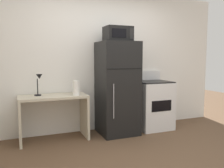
{
  "coord_description": "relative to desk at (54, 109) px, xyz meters",
  "views": [
    {
      "loc": [
        -1.49,
        -2.57,
        1.37
      ],
      "look_at": [
        -0.02,
        1.1,
        0.93
      ],
      "focal_mm": 37.99,
      "sensor_mm": 36.0,
      "label": 1
    }
  ],
  "objects": [
    {
      "name": "desk",
      "position": [
        0.0,
        0.0,
        0.0
      ],
      "size": [
        1.1,
        0.52,
        0.75
      ],
      "color": "beige",
      "rests_on": "ground"
    },
    {
      "name": "paper_towel_roll",
      "position": [
        0.36,
        -0.12,
        0.35
      ],
      "size": [
        0.11,
        0.11,
        0.24
      ],
      "primitive_type": "cylinder",
      "color": "white",
      "rests_on": "desk"
    },
    {
      "name": "desk_lamp",
      "position": [
        -0.21,
        0.05,
        0.47
      ],
      "size": [
        0.14,
        0.12,
        0.35
      ],
      "color": "black",
      "rests_on": "desk"
    },
    {
      "name": "oven_range",
      "position": [
        1.88,
        -0.04,
        -0.05
      ],
      "size": [
        0.65,
        0.61,
        1.1
      ],
      "color": "white",
      "rests_on": "ground"
    },
    {
      "name": "ground_plane",
      "position": [
        0.96,
        -1.37,
        -0.52
      ],
      "size": [
        12.0,
        12.0,
        0.0
      ],
      "primitive_type": "plane",
      "color": "brown"
    },
    {
      "name": "refrigerator",
      "position": [
        1.12,
        -0.06,
        0.3
      ],
      "size": [
        0.65,
        0.68,
        1.65
      ],
      "color": "black",
      "rests_on": "ground"
    },
    {
      "name": "microwave",
      "position": [
        1.12,
        -0.09,
        1.26
      ],
      "size": [
        0.46,
        0.35,
        0.26
      ],
      "color": "black",
      "rests_on": "refrigerator"
    },
    {
      "name": "wall_back_white",
      "position": [
        0.96,
        0.33,
        0.78
      ],
      "size": [
        5.0,
        0.1,
        2.6
      ],
      "primitive_type": "cube",
      "color": "white",
      "rests_on": "ground"
    }
  ]
}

